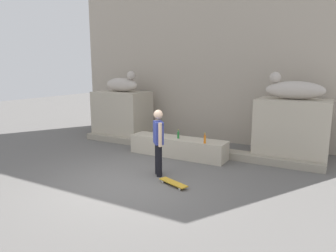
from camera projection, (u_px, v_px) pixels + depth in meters
ground_plane at (129, 182)px, 7.21m from camera, size 40.00×40.00×0.00m
facade_wall at (212, 54)px, 11.12m from camera, size 11.22×0.60×6.35m
pedestal_left at (122, 115)px, 11.77m from camera, size 2.00×1.35×1.79m
pedestal_right at (292, 130)px, 8.85m from camera, size 2.00×1.35×1.79m
statue_reclining_left at (122, 84)px, 11.53m from camera, size 1.68×0.87×0.78m
statue_reclining_right at (294, 89)px, 8.64m from camera, size 1.63×0.66×0.78m
ledge_block at (178, 147)px, 9.32m from camera, size 3.04×0.71×0.57m
skater at (158, 140)px, 7.52m from camera, size 0.39×0.42×1.67m
skateboard at (173, 183)px, 7.00m from camera, size 0.82×0.47×0.08m
bottle_green at (178, 135)px, 9.18m from camera, size 0.06×0.06×0.27m
bottle_orange at (205, 139)px, 8.56m from camera, size 0.07×0.07×0.30m
stair_step at (186, 148)px, 9.86m from camera, size 8.15×0.50×0.21m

